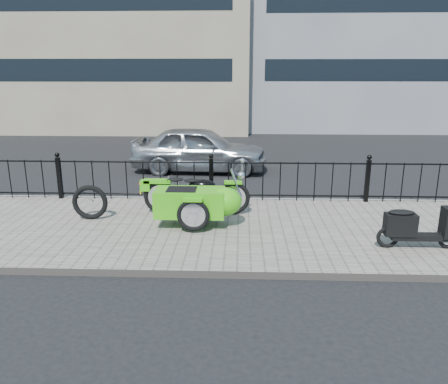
{
  "coord_description": "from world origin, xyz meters",
  "views": [
    {
      "loc": [
        0.66,
        -8.29,
        2.98
      ],
      "look_at": [
        0.34,
        -0.1,
        0.7
      ],
      "focal_mm": 35.0,
      "sensor_mm": 36.0,
      "label": 1
    }
  ],
  "objects_px": {
    "sedan_car": "(200,149)",
    "scooter": "(414,227)",
    "spare_tire": "(90,202)",
    "motorcycle_sidecar": "(200,200)"
  },
  "relations": [
    {
      "from": "sedan_car",
      "to": "scooter",
      "type": "bearing_deg",
      "value": -143.32
    },
    {
      "from": "scooter",
      "to": "motorcycle_sidecar",
      "type": "bearing_deg",
      "value": 163.62
    },
    {
      "from": "spare_tire",
      "to": "sedan_car",
      "type": "height_order",
      "value": "sedan_car"
    },
    {
      "from": "motorcycle_sidecar",
      "to": "sedan_car",
      "type": "bearing_deg",
      "value": 95.4
    },
    {
      "from": "scooter",
      "to": "spare_tire",
      "type": "relative_size",
      "value": 1.97
    },
    {
      "from": "spare_tire",
      "to": "motorcycle_sidecar",
      "type": "bearing_deg",
      "value": -4.5
    },
    {
      "from": "scooter",
      "to": "spare_tire",
      "type": "distance_m",
      "value": 5.97
    },
    {
      "from": "spare_tire",
      "to": "scooter",
      "type": "bearing_deg",
      "value": -12.01
    },
    {
      "from": "scooter",
      "to": "sedan_car",
      "type": "bearing_deg",
      "value": 123.82
    },
    {
      "from": "motorcycle_sidecar",
      "to": "scooter",
      "type": "relative_size",
      "value": 1.65
    }
  ]
}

